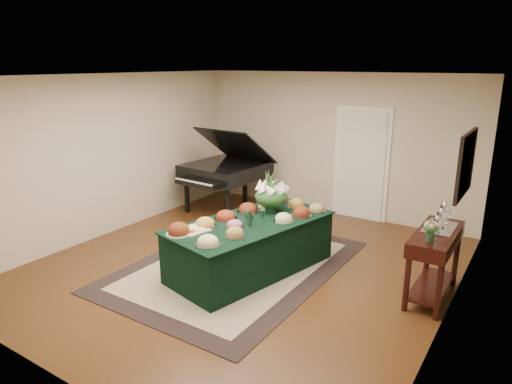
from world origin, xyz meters
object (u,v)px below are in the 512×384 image
Objects in this scene: buffet_table at (251,246)px; mahogany_sideboard at (435,247)px; floral_centerpiece at (271,192)px; grand_piano at (225,170)px.

mahogany_sideboard is at bearing 14.62° from buffet_table.
floral_centerpiece is 0.41× the size of mahogany_sideboard.
buffet_table is 2.87m from grand_piano.
grand_piano is at bearing 161.50° from mahogany_sideboard.
buffet_table is 2.42m from mahogany_sideboard.
buffet_table is at bearing -46.11° from grand_piano.
buffet_table is 0.86m from floral_centerpiece.
mahogany_sideboard is (2.33, 0.61, 0.31)m from buffet_table.
grand_piano is 1.41× the size of mahogany_sideboard.
mahogany_sideboard is (4.29, -1.44, -0.15)m from grand_piano.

